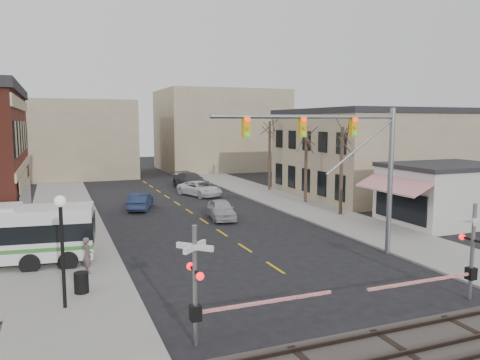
% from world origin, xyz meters
% --- Properties ---
extents(ground, '(160.00, 160.00, 0.00)m').
position_xyz_m(ground, '(0.00, 0.00, 0.00)').
color(ground, black).
rests_on(ground, ground).
extents(sidewalk_west, '(5.00, 60.00, 0.12)m').
position_xyz_m(sidewalk_west, '(-9.50, 20.00, 0.06)').
color(sidewalk_west, gray).
rests_on(sidewalk_west, ground).
extents(sidewalk_east, '(5.00, 60.00, 0.12)m').
position_xyz_m(sidewalk_east, '(9.50, 20.00, 0.06)').
color(sidewalk_east, gray).
rests_on(sidewalk_east, ground).
extents(rail_tracks, '(160.00, 3.91, 0.14)m').
position_xyz_m(rail_tracks, '(0.00, -8.00, 0.12)').
color(rail_tracks, '#2D231E').
rests_on(rail_tracks, ground).
extents(tan_building, '(20.30, 15.30, 8.50)m').
position_xyz_m(tan_building, '(22.00, 20.00, 4.26)').
color(tan_building, gray).
rests_on(tan_building, ground).
extents(awning_shop, '(9.74, 6.20, 4.30)m').
position_xyz_m(awning_shop, '(15.97, 7.00, 2.16)').
color(awning_shop, beige).
rests_on(awning_shop, ground).
extents(tree_east_a, '(0.28, 0.28, 6.75)m').
position_xyz_m(tree_east_a, '(10.50, 12.00, 3.50)').
color(tree_east_a, '#382B21').
rests_on(tree_east_a, sidewalk_east).
extents(tree_east_b, '(0.28, 0.28, 6.30)m').
position_xyz_m(tree_east_b, '(10.80, 18.00, 3.27)').
color(tree_east_b, '#382B21').
rests_on(tree_east_b, sidewalk_east).
extents(tree_east_c, '(0.28, 0.28, 7.20)m').
position_xyz_m(tree_east_c, '(11.00, 26.00, 3.72)').
color(tree_east_c, '#382B21').
rests_on(tree_east_c, sidewalk_east).
extents(traffic_signal_mast, '(10.42, 0.30, 8.00)m').
position_xyz_m(traffic_signal_mast, '(4.09, 2.04, 5.76)').
color(traffic_signal_mast, gray).
rests_on(traffic_signal_mast, ground).
extents(rr_crossing_west, '(5.60, 1.36, 4.00)m').
position_xyz_m(rr_crossing_west, '(-5.56, -4.38, 1.97)').
color(rr_crossing_west, gray).
rests_on(rr_crossing_west, ground).
extents(rr_crossing_east, '(5.60, 1.36, 4.00)m').
position_xyz_m(rr_crossing_east, '(5.17, -4.71, 1.97)').
color(rr_crossing_east, gray).
rests_on(rr_crossing_east, ground).
extents(street_lamp, '(0.44, 0.44, 4.39)m').
position_xyz_m(street_lamp, '(-9.88, 0.23, 3.25)').
color(street_lamp, black).
rests_on(street_lamp, sidewalk_west).
extents(trash_bin, '(0.60, 0.60, 0.88)m').
position_xyz_m(trash_bin, '(-9.20, 1.65, 0.56)').
color(trash_bin, black).
rests_on(trash_bin, sidewalk_west).
extents(car_a, '(2.37, 4.52, 1.47)m').
position_xyz_m(car_a, '(1.45, 14.17, 0.73)').
color(car_a, '#A6A5A9').
rests_on(car_a, ground).
extents(car_b, '(2.84, 4.53, 1.41)m').
position_xyz_m(car_b, '(-3.52, 20.29, 0.70)').
color(car_b, '#1C2746').
rests_on(car_b, ground).
extents(car_c, '(4.00, 5.64, 1.43)m').
position_xyz_m(car_c, '(3.19, 25.49, 0.71)').
color(car_c, silver).
rests_on(car_c, ground).
extents(car_d, '(3.42, 6.24, 1.71)m').
position_xyz_m(car_d, '(3.75, 30.69, 0.86)').
color(car_d, '#39393E').
rests_on(car_d, ground).
extents(pedestrian_near, '(0.54, 0.70, 1.73)m').
position_xyz_m(pedestrian_near, '(-8.77, 4.26, 0.99)').
color(pedestrian_near, '#584947').
rests_on(pedestrian_near, sidewalk_west).
extents(pedestrian_far, '(1.01, 1.06, 1.72)m').
position_xyz_m(pedestrian_far, '(-10.92, 6.95, 0.98)').
color(pedestrian_far, '#2E3351').
rests_on(pedestrian_far, sidewalk_west).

